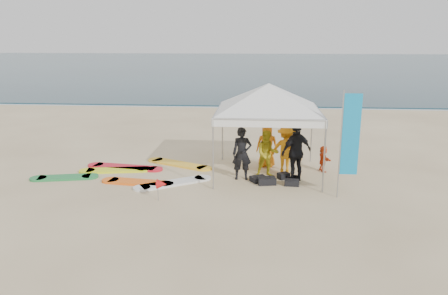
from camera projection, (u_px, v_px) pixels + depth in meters
ground at (194, 216)px, 11.42m from camera, size 120.00×120.00×0.00m
ocean at (250, 65)px, 69.31m from camera, size 160.00×84.00×0.08m
shoreline_foam at (235, 106)px, 28.98m from camera, size 160.00×1.20×0.01m
person_black_a at (242, 154)px, 14.15m from camera, size 0.66×0.47×1.73m
person_yellow at (267, 154)px, 14.46m from camera, size 0.83×0.68×1.56m
person_orange_a at (286, 150)px, 14.69m from camera, size 1.26×0.99×1.70m
person_black_b at (296, 152)px, 13.97m from camera, size 1.20×1.02×1.93m
person_orange_b at (267, 145)px, 15.52m from camera, size 0.80×0.54×1.58m
person_seated at (323, 159)px, 15.07m from camera, size 0.45×0.88×0.91m
canopy_tent at (269, 84)px, 14.12m from camera, size 4.67×4.67×3.53m
feather_flag at (350, 136)px, 12.27m from camera, size 0.53×0.04×3.13m
marker_pennant at (162, 184)px, 12.36m from camera, size 0.28×0.28×0.64m
gear_pile at (272, 180)px, 13.98m from camera, size 1.59×1.02×0.22m
surfboard_spread at (135, 173)px, 14.85m from camera, size 5.58×3.59×0.07m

